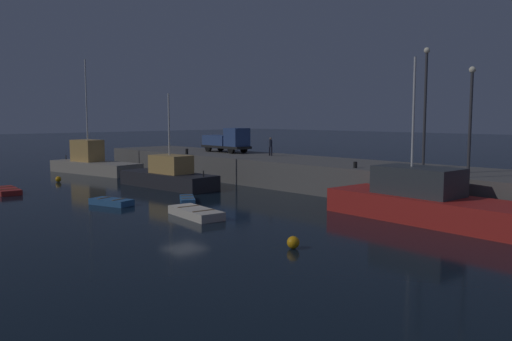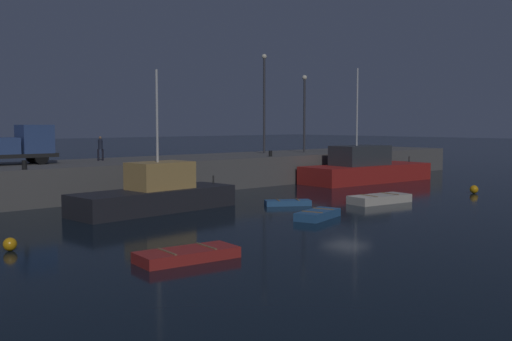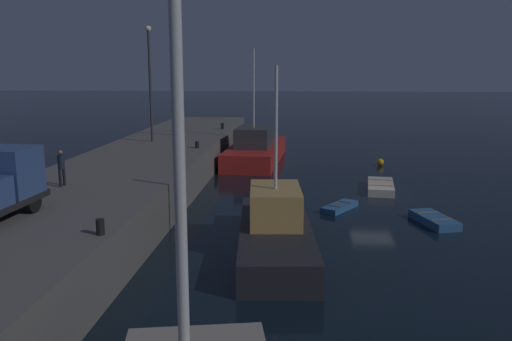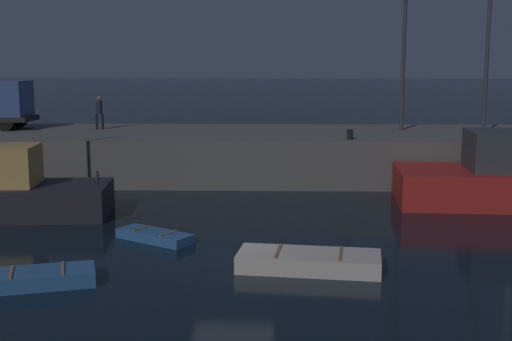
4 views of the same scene
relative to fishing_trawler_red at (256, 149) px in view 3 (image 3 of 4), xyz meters
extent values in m
plane|color=black|center=(-12.31, -8.15, -1.08)|extent=(320.00, 320.00, 0.00)
cube|color=#5B5956|center=(-12.31, 6.60, 0.05)|extent=(57.70, 7.89, 2.26)
cube|color=red|center=(0.20, -0.01, -0.36)|extent=(12.45, 4.70, 1.43)
cube|color=#33383D|center=(-0.65, 0.04, 1.16)|extent=(4.98, 3.01, 1.62)
cylinder|color=silver|center=(-1.09, 0.07, 5.12)|extent=(0.14, 0.14, 6.31)
cylinder|color=#262626|center=(5.81, -0.38, 0.60)|extent=(0.10, 0.10, 0.50)
cube|color=#232328|center=(-22.25, -2.61, -0.47)|extent=(9.84, 3.71, 1.22)
cube|color=tan|center=(-21.84, -2.58, 0.90)|extent=(3.61, 2.39, 1.52)
cylinder|color=silver|center=(-22.01, -2.60, 4.22)|extent=(0.14, 0.14, 5.12)
cylinder|color=#262626|center=(-17.83, -2.28, 0.39)|extent=(0.10, 0.10, 0.50)
cylinder|color=silver|center=(-37.91, -2.15, 6.62)|extent=(0.14, 0.14, 8.43)
cube|color=#2D6099|center=(-15.03, -5.90, -0.92)|extent=(2.79, 2.27, 0.32)
cube|color=olive|center=(-14.53, -6.22, -0.75)|extent=(0.53, 0.76, 0.04)
cube|color=olive|center=(-15.54, -5.58, -0.75)|extent=(0.53, 0.76, 0.04)
cube|color=#2D6099|center=(-17.42, -10.46, -0.88)|extent=(3.24, 2.08, 0.41)
cube|color=olive|center=(-18.05, -10.65, -0.65)|extent=(0.40, 1.12, 0.04)
cube|color=olive|center=(-16.79, -10.27, -0.65)|extent=(0.40, 1.12, 0.04)
cube|color=beige|center=(-10.06, -8.91, -0.83)|extent=(4.26, 2.12, 0.50)
cube|color=olive|center=(-9.17, -9.03, -0.56)|extent=(0.27, 1.44, 0.04)
cube|color=olive|center=(-10.95, -8.79, -0.56)|extent=(0.27, 1.44, 0.04)
sphere|color=orange|center=(-1.00, -10.27, -0.79)|extent=(0.58, 0.58, 0.58)
cylinder|color=#38383D|center=(-4.47, 7.60, 5.29)|extent=(0.20, 0.20, 8.21)
sphere|color=#F9EFCC|center=(-4.47, 7.60, 9.57)|extent=(0.44, 0.44, 0.44)
cylinder|color=#38383D|center=(-0.60, 6.45, 4.45)|extent=(0.20, 0.20, 6.53)
sphere|color=#F9EFCC|center=(-0.60, 6.45, 7.90)|extent=(0.44, 0.44, 0.44)
cylinder|color=black|center=(-24.79, 6.66, 1.63)|extent=(0.91, 0.33, 0.90)
cube|color=#334C84|center=(-24.87, 7.48, 2.80)|extent=(2.06, 2.03, 1.83)
cylinder|color=black|center=(-20.33, 7.60, 1.59)|extent=(0.14, 0.14, 0.82)
cylinder|color=black|center=(-20.01, 7.56, 1.59)|extent=(0.14, 0.14, 0.82)
cylinder|color=#1E2333|center=(-20.17, 7.58, 2.34)|extent=(0.35, 0.35, 0.68)
sphere|color=#8C664C|center=(-20.17, 7.58, 2.80)|extent=(0.20, 0.20, 0.20)
cylinder|color=black|center=(4.47, 3.45, 1.46)|extent=(0.28, 0.28, 0.56)
cylinder|color=black|center=(-7.56, 3.53, 1.41)|extent=(0.28, 0.28, 0.46)
cylinder|color=black|center=(-27.28, 3.04, 1.45)|extent=(0.28, 0.28, 0.54)
camera|label=1|loc=(14.59, -27.44, 4.87)|focal=36.66mm
camera|label=2|loc=(-40.42, -31.24, 3.83)|focal=42.42mm
camera|label=3|loc=(-43.61, -3.46, 6.61)|focal=36.77mm
camera|label=4|loc=(-11.11, -28.02, 5.05)|focal=48.23mm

